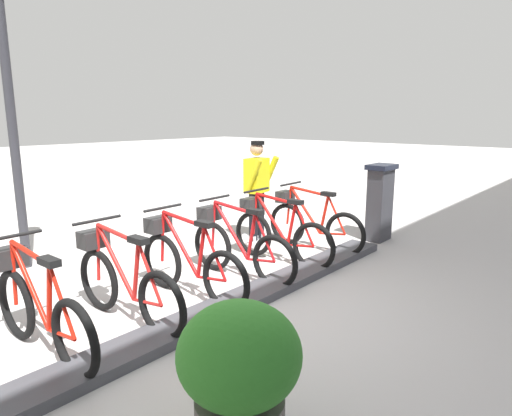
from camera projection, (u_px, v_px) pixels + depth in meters
name	position (u px, v px, depth m)	size (l,w,h in m)	color
ground_plane	(240.00, 305.00, 4.91)	(60.00, 60.00, 0.00)	beige
dock_rail_base	(239.00, 301.00, 4.90)	(0.44, 5.83, 0.10)	#47474C
payment_kiosk	(380.00, 201.00, 7.41)	(0.36, 0.52, 1.28)	#38383D
bike_docked_0	(311.00, 222.00, 6.94)	(1.72, 0.54, 1.02)	black
bike_docked_1	(278.00, 233.00, 6.32)	(1.72, 0.54, 1.02)	black
bike_docked_2	(237.00, 245.00, 5.70)	(1.72, 0.54, 1.02)	black
bike_docked_3	(187.00, 261.00, 5.08)	(1.72, 0.54, 1.02)	black
bike_docked_4	(123.00, 281.00, 4.46)	(1.72, 0.54, 1.02)	black
bike_docked_5	(38.00, 308.00, 3.84)	(1.72, 0.54, 1.02)	black
worker_near_rack	(257.00, 187.00, 7.35)	(0.49, 0.66, 1.66)	white
lamp_post	(7.00, 79.00, 5.68)	(0.32, 0.32, 3.82)	#2D2D33
planter_bush	(239.00, 371.00, 2.69)	(0.76, 0.76, 0.97)	#59544C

